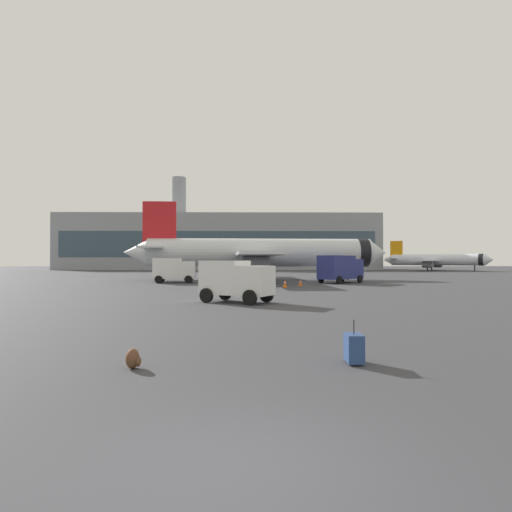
# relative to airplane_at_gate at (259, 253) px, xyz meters

# --- Properties ---
(ground_plane) EXTENTS (400.00, 400.00, 0.00)m
(ground_plane) POSITION_rel_airplane_at_gate_xyz_m (-1.31, -51.89, -3.66)
(ground_plane) COLOR #38383D
(airplane_at_gate) EXTENTS (35.74, 32.21, 10.50)m
(airplane_at_gate) POSITION_rel_airplane_at_gate_xyz_m (0.00, 0.00, 0.00)
(airplane_at_gate) COLOR silver
(airplane_at_gate) RESTS_ON ground
(airplane_taxiing) EXTENTS (23.54, 21.54, 8.15)m
(airplane_taxiing) POSITION_rel_airplane_at_gate_xyz_m (47.74, 53.63, -0.82)
(airplane_taxiing) COLOR silver
(airplane_taxiing) RESTS_ON ground
(service_truck) EXTENTS (4.96, 2.84, 2.90)m
(service_truck) POSITION_rel_airplane_at_gate_xyz_m (-10.12, -7.43, -2.05)
(service_truck) COLOR white
(service_truck) RESTS_ON ground
(fuel_truck) EXTENTS (6.01, 5.86, 3.20)m
(fuel_truck) POSITION_rel_airplane_at_gate_xyz_m (9.30, -8.19, -1.88)
(fuel_truck) COLOR navy
(fuel_truck) RESTS_ON ground
(cargo_van) EXTENTS (4.81, 4.00, 2.60)m
(cargo_van) POSITION_rel_airplane_at_gate_xyz_m (-2.11, -30.86, -2.21)
(cargo_van) COLOR white
(cargo_van) RESTS_ON ground
(safety_cone_near) EXTENTS (0.44, 0.44, 0.62)m
(safety_cone_near) POSITION_rel_airplane_at_gate_xyz_m (-4.19, 5.42, -3.35)
(safety_cone_near) COLOR #F2590C
(safety_cone_near) RESTS_ON ground
(safety_cone_mid) EXTENTS (0.44, 0.44, 0.71)m
(safety_cone_mid) POSITION_rel_airplane_at_gate_xyz_m (4.04, -13.33, -3.30)
(safety_cone_mid) COLOR #F2590C
(safety_cone_mid) RESTS_ON ground
(safety_cone_far) EXTENTS (0.44, 0.44, 0.80)m
(safety_cone_far) POSITION_rel_airplane_at_gate_xyz_m (2.20, -16.03, -3.26)
(safety_cone_far) COLOR #F2590C
(safety_cone_far) RESTS_ON ground
(rolling_suitcase) EXTENTS (0.41, 0.64, 1.10)m
(rolling_suitcase) POSITION_rel_airplane_at_gate_xyz_m (1.37, -46.49, -3.27)
(rolling_suitcase) COLOR navy
(rolling_suitcase) RESTS_ON ground
(traveller_backpack) EXTENTS (0.36, 0.40, 0.48)m
(traveller_backpack) POSITION_rel_airplane_at_gate_xyz_m (-4.04, -46.90, -3.42)
(traveller_backpack) COLOR brown
(traveller_backpack) RESTS_ON ground
(terminal_building) EXTENTS (93.96, 22.07, 28.33)m
(terminal_building) POSITION_rel_airplane_at_gate_xyz_m (-10.33, 73.12, 4.61)
(terminal_building) COLOR gray
(terminal_building) RESTS_ON ground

